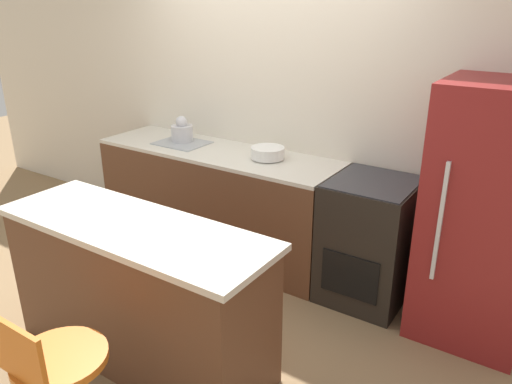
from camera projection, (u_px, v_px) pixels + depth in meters
name	position (u px, v px, depth m)	size (l,w,h in m)	color
ground_plane	(225.00, 273.00, 4.13)	(14.00, 14.00, 0.00)	#8E704C
wall_back	(272.00, 103.00, 4.19)	(8.00, 0.06, 2.60)	silver
back_counter	(218.00, 200.00, 4.39)	(2.19, 0.65, 0.93)	brown
kitchen_island	(139.00, 293.00, 3.03)	(1.77, 0.60, 0.92)	brown
oven_range	(369.00, 240.00, 3.67)	(0.60, 0.66, 0.93)	black
refrigerator	(484.00, 216.00, 3.14)	(0.68, 0.69, 1.69)	maroon
kettle	(182.00, 131.00, 4.43)	(0.19, 0.19, 0.23)	silver
mixing_bowl	(268.00, 153.00, 3.98)	(0.27, 0.27, 0.09)	white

